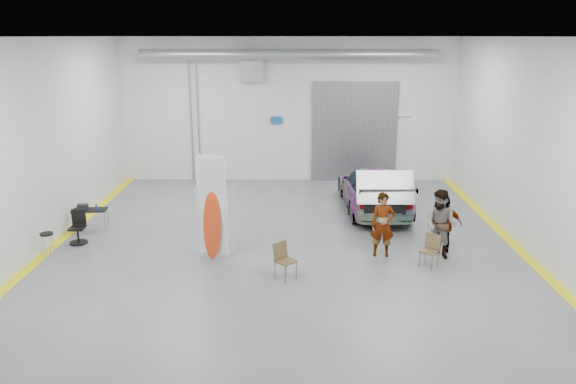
{
  "coord_description": "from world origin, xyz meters",
  "views": [
    {
      "loc": [
        0.31,
        -15.59,
        6.02
      ],
      "look_at": [
        0.09,
        0.62,
        1.5
      ],
      "focal_mm": 35.0,
      "sensor_mm": 36.0,
      "label": 1
    }
  ],
  "objects_px": {
    "person_b": "(441,224)",
    "surfboard_display": "(214,215)",
    "person_a": "(383,225)",
    "folding_chair_far": "(429,257)",
    "person_c": "(445,225)",
    "work_table": "(88,209)",
    "folding_chair_near": "(286,268)",
    "sedan_car": "(374,189)",
    "office_chair": "(78,229)",
    "shop_stool": "(48,246)"
  },
  "relations": [
    {
      "from": "person_c",
      "to": "folding_chair_near",
      "type": "height_order",
      "value": "person_c"
    },
    {
      "from": "person_c",
      "to": "work_table",
      "type": "xyz_separation_m",
      "value": [
        -10.9,
        1.81,
        -0.16
      ]
    },
    {
      "from": "person_a",
      "to": "folding_chair_far",
      "type": "relative_size",
      "value": 2.06
    },
    {
      "from": "work_table",
      "to": "office_chair",
      "type": "bearing_deg",
      "value": -84.15
    },
    {
      "from": "folding_chair_near",
      "to": "person_b",
      "type": "bearing_deg",
      "value": -24.39
    },
    {
      "from": "folding_chair_far",
      "to": "work_table",
      "type": "relative_size",
      "value": 0.79
    },
    {
      "from": "person_c",
      "to": "office_chair",
      "type": "relative_size",
      "value": 1.68
    },
    {
      "from": "folding_chair_near",
      "to": "shop_stool",
      "type": "relative_size",
      "value": 1.28
    },
    {
      "from": "surfboard_display",
      "to": "person_a",
      "type": "bearing_deg",
      "value": 16.62
    },
    {
      "from": "person_a",
      "to": "folding_chair_far",
      "type": "bearing_deg",
      "value": -30.16
    },
    {
      "from": "folding_chair_near",
      "to": "sedan_car",
      "type": "bearing_deg",
      "value": 19.05
    },
    {
      "from": "sedan_car",
      "to": "office_chair",
      "type": "relative_size",
      "value": 5.31
    },
    {
      "from": "person_c",
      "to": "folding_chair_far",
      "type": "distance_m",
      "value": 1.38
    },
    {
      "from": "person_c",
      "to": "shop_stool",
      "type": "distance_m",
      "value": 11.21
    },
    {
      "from": "folding_chair_near",
      "to": "office_chair",
      "type": "relative_size",
      "value": 0.95
    },
    {
      "from": "office_chair",
      "to": "person_c",
      "type": "bearing_deg",
      "value": -4.9
    },
    {
      "from": "person_a",
      "to": "person_b",
      "type": "relative_size",
      "value": 0.94
    },
    {
      "from": "surfboard_display",
      "to": "office_chair",
      "type": "distance_m",
      "value": 4.5
    },
    {
      "from": "folding_chair_far",
      "to": "office_chair",
      "type": "bearing_deg",
      "value": -151.11
    },
    {
      "from": "sedan_car",
      "to": "folding_chair_far",
      "type": "distance_m",
      "value": 5.24
    },
    {
      "from": "sedan_car",
      "to": "person_a",
      "type": "distance_m",
      "value": 4.38
    },
    {
      "from": "person_a",
      "to": "work_table",
      "type": "relative_size",
      "value": 1.64
    },
    {
      "from": "surfboard_display",
      "to": "shop_stool",
      "type": "relative_size",
      "value": 4.22
    },
    {
      "from": "folding_chair_near",
      "to": "work_table",
      "type": "relative_size",
      "value": 0.84
    },
    {
      "from": "sedan_car",
      "to": "folding_chair_near",
      "type": "xyz_separation_m",
      "value": [
        -3.04,
        -5.97,
        -0.47
      ]
    },
    {
      "from": "person_a",
      "to": "person_c",
      "type": "bearing_deg",
      "value": 13.32
    },
    {
      "from": "office_chair",
      "to": "folding_chair_far",
      "type": "bearing_deg",
      "value": -11.13
    },
    {
      "from": "sedan_car",
      "to": "folding_chair_near",
      "type": "relative_size",
      "value": 5.59
    },
    {
      "from": "shop_stool",
      "to": "person_b",
      "type": "bearing_deg",
      "value": 1.15
    },
    {
      "from": "work_table",
      "to": "office_chair",
      "type": "distance_m",
      "value": 1.23
    },
    {
      "from": "person_a",
      "to": "surfboard_display",
      "type": "height_order",
      "value": "surfboard_display"
    },
    {
      "from": "folding_chair_near",
      "to": "work_table",
      "type": "height_order",
      "value": "folding_chair_near"
    },
    {
      "from": "person_b",
      "to": "work_table",
      "type": "height_order",
      "value": "person_b"
    },
    {
      "from": "person_c",
      "to": "surfboard_display",
      "type": "bearing_deg",
      "value": 1.79
    },
    {
      "from": "person_c",
      "to": "office_chair",
      "type": "xyz_separation_m",
      "value": [
        -10.78,
        0.61,
        -0.4
      ]
    },
    {
      "from": "person_b",
      "to": "person_c",
      "type": "relative_size",
      "value": 1.17
    },
    {
      "from": "sedan_car",
      "to": "work_table",
      "type": "distance_m",
      "value": 9.7
    },
    {
      "from": "person_b",
      "to": "person_c",
      "type": "distance_m",
      "value": 0.45
    },
    {
      "from": "person_c",
      "to": "folding_chair_near",
      "type": "relative_size",
      "value": 1.76
    },
    {
      "from": "person_b",
      "to": "surfboard_display",
      "type": "relative_size",
      "value": 0.63
    },
    {
      "from": "folding_chair_far",
      "to": "shop_stool",
      "type": "xyz_separation_m",
      "value": [
        -10.52,
        0.49,
        0.09
      ]
    },
    {
      "from": "person_a",
      "to": "shop_stool",
      "type": "xyz_separation_m",
      "value": [
        -9.37,
        -0.3,
        -0.56
      ]
    },
    {
      "from": "folding_chair_near",
      "to": "work_table",
      "type": "xyz_separation_m",
      "value": [
        -6.39,
        3.7,
        0.38
      ]
    },
    {
      "from": "person_b",
      "to": "folding_chair_near",
      "type": "distance_m",
      "value": 4.61
    },
    {
      "from": "surfboard_display",
      "to": "office_chair",
      "type": "height_order",
      "value": "surfboard_display"
    },
    {
      "from": "person_a",
      "to": "office_chair",
      "type": "relative_size",
      "value": 1.86
    },
    {
      "from": "folding_chair_far",
      "to": "shop_stool",
      "type": "height_order",
      "value": "folding_chair_far"
    },
    {
      "from": "surfboard_display",
      "to": "shop_stool",
      "type": "xyz_separation_m",
      "value": [
        -4.69,
        -0.07,
        -0.89
      ]
    },
    {
      "from": "sedan_car",
      "to": "work_table",
      "type": "bearing_deg",
      "value": 11.47
    },
    {
      "from": "person_c",
      "to": "work_table",
      "type": "height_order",
      "value": "person_c"
    }
  ]
}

